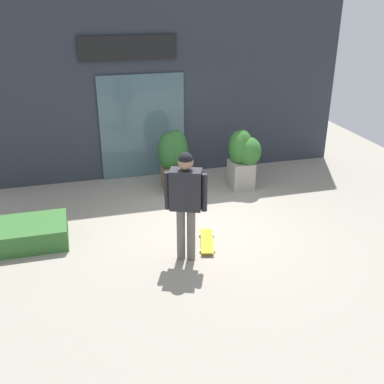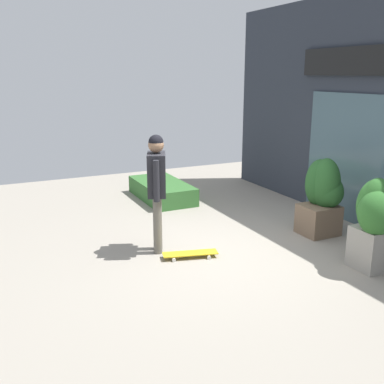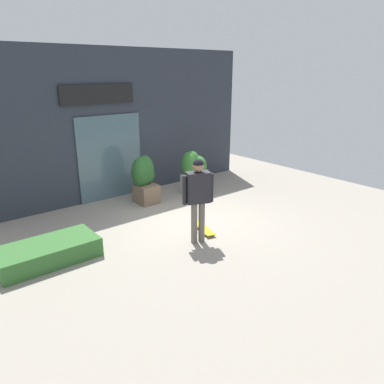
{
  "view_description": "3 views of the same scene",
  "coord_description": "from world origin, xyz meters",
  "px_view_note": "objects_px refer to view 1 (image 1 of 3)",
  "views": [
    {
      "loc": [
        -2.03,
        -6.92,
        3.92
      ],
      "look_at": [
        -0.28,
        -0.45,
        0.93
      ],
      "focal_mm": 42.76,
      "sensor_mm": 36.0,
      "label": 1
    },
    {
      "loc": [
        5.4,
        -3.18,
        2.61
      ],
      "look_at": [
        -0.28,
        -0.45,
        0.93
      ],
      "focal_mm": 41.56,
      "sensor_mm": 36.0,
      "label": 2
    },
    {
      "loc": [
        -4.97,
        -6.21,
        3.41
      ],
      "look_at": [
        -0.28,
        -0.45,
        0.93
      ],
      "focal_mm": 34.32,
      "sensor_mm": 36.0,
      "label": 3
    }
  ],
  "objects_px": {
    "skateboarder": "(186,195)",
    "planter_box_right": "(243,155)",
    "skateboard": "(207,241)",
    "planter_box_left": "(174,158)"
  },
  "relations": [
    {
      "from": "skateboard",
      "to": "planter_box_left",
      "type": "bearing_deg",
      "value": 15.07
    },
    {
      "from": "skateboarder",
      "to": "skateboard",
      "type": "xyz_separation_m",
      "value": [
        0.44,
        0.33,
        -1.04
      ]
    },
    {
      "from": "skateboard",
      "to": "planter_box_left",
      "type": "xyz_separation_m",
      "value": [
        0.0,
        2.43,
        0.62
      ]
    },
    {
      "from": "skateboarder",
      "to": "planter_box_right",
      "type": "bearing_deg",
      "value": -15.12
    },
    {
      "from": "skateboard",
      "to": "skateboarder",
      "type": "bearing_deg",
      "value": 141.66
    },
    {
      "from": "skateboarder",
      "to": "planter_box_left",
      "type": "bearing_deg",
      "value": 13.09
    },
    {
      "from": "skateboard",
      "to": "planter_box_right",
      "type": "relative_size",
      "value": 0.65
    },
    {
      "from": "skateboarder",
      "to": "planter_box_left",
      "type": "xyz_separation_m",
      "value": [
        0.44,
        2.76,
        -0.41
      ]
    },
    {
      "from": "skateboarder",
      "to": "planter_box_right",
      "type": "xyz_separation_m",
      "value": [
        1.85,
        2.42,
        -0.36
      ]
    },
    {
      "from": "skateboarder",
      "to": "skateboard",
      "type": "distance_m",
      "value": 1.17
    }
  ]
}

